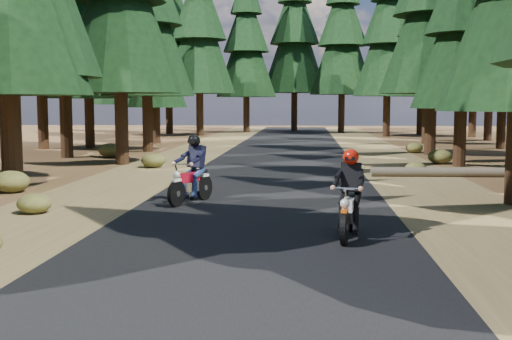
# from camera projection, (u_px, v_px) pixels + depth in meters

# --- Properties ---
(ground) EXTENTS (120.00, 120.00, 0.00)m
(ground) POSITION_uv_depth(u_px,v_px,m) (250.00, 239.00, 11.56)
(ground) COLOR #432C18
(ground) RESTS_ON ground
(road) EXTENTS (6.00, 100.00, 0.01)m
(road) POSITION_uv_depth(u_px,v_px,m) (266.00, 198.00, 16.52)
(road) COLOR black
(road) RESTS_ON ground
(shoulder_l) EXTENTS (3.20, 100.00, 0.01)m
(shoulder_l) POSITION_uv_depth(u_px,v_px,m) (92.00, 196.00, 16.87)
(shoulder_l) COLOR brown
(shoulder_l) RESTS_ON ground
(shoulder_r) EXTENTS (3.20, 100.00, 0.01)m
(shoulder_r) POSITION_uv_depth(u_px,v_px,m) (448.00, 200.00, 16.17)
(shoulder_r) COLOR brown
(shoulder_r) RESTS_ON ground
(log_near) EXTENTS (6.01, 0.50, 0.32)m
(log_near) POSITION_uv_depth(u_px,v_px,m) (462.00, 172.00, 21.34)
(log_near) COLOR #4C4233
(log_near) RESTS_ON ground
(understory_shrubs) EXTENTS (15.46, 30.16, 0.64)m
(understory_shrubs) POSITION_uv_depth(u_px,v_px,m) (259.00, 174.00, 19.79)
(understory_shrubs) COLOR #474C1E
(understory_shrubs) RESTS_ON ground
(rider_lead) EXTENTS (0.87, 1.88, 1.61)m
(rider_lead) POSITION_uv_depth(u_px,v_px,m) (349.00, 209.00, 11.53)
(rider_lead) COLOR silver
(rider_lead) RESTS_ON road
(rider_follow) EXTENTS (1.26, 1.95, 1.67)m
(rider_follow) POSITION_uv_depth(u_px,v_px,m) (191.00, 181.00, 15.60)
(rider_follow) COLOR maroon
(rider_follow) RESTS_ON road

